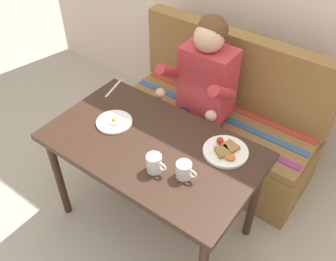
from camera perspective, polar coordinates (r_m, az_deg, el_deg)
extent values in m
plane|color=#B4AB98|center=(2.63, -2.00, -13.55)|extent=(8.00, 8.00, 0.00)
cube|color=#362218|center=(2.08, -2.46, -2.43)|extent=(1.20, 0.70, 0.04)
cylinder|color=#362218|center=(2.51, -16.25, -6.89)|extent=(0.05, 0.05, 0.69)
cylinder|color=#362218|center=(2.76, -7.31, 0.24)|extent=(0.05, 0.05, 0.69)
cylinder|color=#362218|center=(2.35, 12.91, -10.24)|extent=(0.05, 0.05, 0.69)
cube|color=olive|center=(2.87, 6.79, -1.59)|extent=(1.44, 0.56, 0.40)
cube|color=olive|center=(2.72, 7.17, 1.92)|extent=(1.40, 0.52, 0.06)
cube|color=olive|center=(2.70, 10.15, 9.21)|extent=(1.44, 0.12, 0.54)
cube|color=#93387A|center=(2.60, 5.64, 0.90)|extent=(1.38, 0.05, 0.01)
cube|color=#336099|center=(2.70, 7.23, 2.47)|extent=(1.38, 0.05, 0.01)
cube|color=#C63D33|center=(2.80, 8.71, 3.93)|extent=(1.38, 0.05, 0.01)
cube|color=#C1353B|center=(2.50, 5.99, 7.50)|extent=(0.34, 0.22, 0.48)
sphere|color=#DBAD89|center=(2.32, 6.30, 13.93)|extent=(0.19, 0.19, 0.19)
sphere|color=brown|center=(2.32, 6.76, 14.85)|extent=(0.19, 0.19, 0.19)
cylinder|color=#C1353B|center=(2.45, 0.53, 8.90)|extent=(0.07, 0.29, 0.23)
cylinder|color=#C1353B|center=(2.28, 8.30, 5.71)|extent=(0.07, 0.29, 0.23)
sphere|color=#DBAD89|center=(2.42, -1.16, 5.68)|extent=(0.07, 0.07, 0.07)
sphere|color=#DBAD89|center=(2.26, 6.52, 2.24)|extent=(0.07, 0.07, 0.07)
cylinder|color=#232333|center=(2.56, 1.99, 2.02)|extent=(0.09, 0.34, 0.09)
cylinder|color=#232333|center=(2.64, -0.26, -4.22)|extent=(0.08, 0.08, 0.52)
cube|color=black|center=(2.78, -0.99, -8.29)|extent=(0.09, 0.20, 0.05)
cylinder|color=#232333|center=(2.50, 5.19, 0.52)|extent=(0.09, 0.34, 0.09)
cylinder|color=#232333|center=(2.57, 2.79, -5.84)|extent=(0.08, 0.08, 0.52)
cube|color=black|center=(2.72, 1.90, -9.92)|extent=(0.09, 0.20, 0.05)
cylinder|color=white|center=(2.04, 8.73, -3.18)|extent=(0.25, 0.25, 0.02)
cube|color=olive|center=(2.01, 8.29, -3.21)|extent=(0.10, 0.10, 0.02)
cube|color=#A06A30|center=(2.04, 9.48, -2.42)|extent=(0.09, 0.09, 0.02)
sphere|color=red|center=(2.05, 7.91, -1.54)|extent=(0.04, 0.04, 0.04)
ellipsoid|color=#CC6623|center=(1.99, 9.33, -3.94)|extent=(0.06, 0.05, 0.02)
cylinder|color=white|center=(2.21, -8.16, 1.28)|extent=(0.21, 0.21, 0.01)
ellipsoid|color=white|center=(2.21, -8.19, 1.51)|extent=(0.09, 0.08, 0.01)
sphere|color=yellow|center=(2.20, -8.22, 1.65)|extent=(0.03, 0.03, 0.03)
cylinder|color=white|center=(1.87, 2.41, -6.01)|extent=(0.08, 0.08, 0.09)
cylinder|color=brown|center=(1.85, 2.44, -5.21)|extent=(0.07, 0.07, 0.01)
torus|color=white|center=(1.85, 3.74, -6.62)|extent=(0.05, 0.01, 0.05)
cylinder|color=white|center=(1.90, -2.13, -4.98)|extent=(0.08, 0.08, 0.10)
cylinder|color=brown|center=(1.86, -2.17, -4.06)|extent=(0.07, 0.07, 0.01)
torus|color=white|center=(1.87, -0.88, -5.58)|extent=(0.05, 0.01, 0.05)
cube|color=silver|center=(2.49, -8.29, 6.35)|extent=(0.06, 0.20, 0.00)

